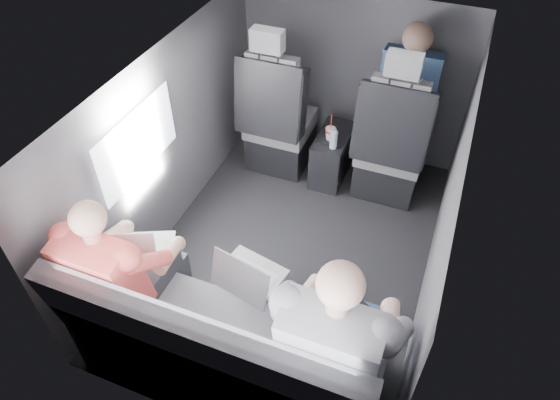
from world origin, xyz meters
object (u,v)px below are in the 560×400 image
at_px(passenger_rear_left, 125,271).
at_px(passenger_rear_right, 337,339).
at_px(laptop_silver, 248,275).
at_px(passenger_front_right, 407,92).
at_px(front_seat_right, 391,151).
at_px(water_bottle, 334,139).
at_px(rear_bench, 223,354).
at_px(soda_cup, 330,133).
at_px(front_seat_left, 278,125).
at_px(laptop_white, 138,249).
at_px(laptop_black, 341,312).
at_px(center_console, 332,155).

distance_m(passenger_rear_left, passenger_rear_right, 1.16).
bearing_deg(laptop_silver, passenger_front_right, 76.84).
distance_m(passenger_rear_left, passenger_front_right, 2.32).
height_order(front_seat_right, water_bottle, front_seat_right).
bearing_deg(passenger_rear_right, rear_bench, -170.46).
bearing_deg(front_seat_right, soda_cup, -176.03).
bearing_deg(passenger_rear_left, soda_cup, 71.84).
bearing_deg(front_seat_left, passenger_front_right, 15.84).
xyz_separation_m(passenger_rear_left, passenger_front_right, (1.05, 2.06, 0.14)).
xyz_separation_m(front_seat_right, soda_cup, (-0.46, -0.03, 0.06)).
height_order(front_seat_left, passenger_front_right, passenger_front_right).
bearing_deg(rear_bench, passenger_front_right, 78.00).
distance_m(soda_cup, laptop_white, 1.74).
xyz_separation_m(laptop_black, passenger_rear_left, (-1.13, -0.16, -0.02)).
relative_size(water_bottle, passenger_rear_right, 0.13).
bearing_deg(center_console, soda_cup, -98.88).
bearing_deg(water_bottle, center_console, 104.42).
relative_size(soda_cup, laptop_black, 0.58).
height_order(rear_bench, laptop_silver, rear_bench).
xyz_separation_m(front_seat_left, laptop_silver, (0.47, -1.61, 0.23)).
height_order(front_seat_left, center_console, front_seat_left).
distance_m(rear_bench, passenger_front_right, 2.25).
bearing_deg(front_seat_left, passenger_rear_left, -94.53).
xyz_separation_m(front_seat_right, passenger_front_right, (0.01, 0.26, 0.35)).
xyz_separation_m(front_seat_left, passenger_front_right, (0.91, 0.26, 0.35)).
relative_size(rear_bench, passenger_front_right, 1.89).
bearing_deg(center_console, passenger_rear_right, -73.09).
bearing_deg(passenger_rear_left, laptop_white, 92.02).
distance_m(soda_cup, passenger_front_right, 0.63).
xyz_separation_m(water_bottle, laptop_white, (-0.64, -1.55, 0.16)).
height_order(soda_cup, laptop_silver, laptop_silver).
height_order(center_console, passenger_rear_left, passenger_rear_left).
bearing_deg(center_console, laptop_black, -72.37).
xyz_separation_m(laptop_white, laptop_silver, (0.62, 0.06, 0.00)).
xyz_separation_m(front_seat_left, passenger_rear_left, (-0.14, -1.81, 0.21)).
bearing_deg(soda_cup, front_seat_right, 3.97).
distance_m(water_bottle, laptop_white, 1.68).
distance_m(soda_cup, water_bottle, 0.10).
xyz_separation_m(front_seat_left, front_seat_right, (0.90, 0.00, 0.00)).
xyz_separation_m(center_console, passenger_rear_right, (0.56, -1.85, 0.45)).
bearing_deg(passenger_rear_left, rear_bench, -9.18).
distance_m(center_console, laptop_white, 1.86).
bearing_deg(laptop_black, center_console, 107.63).
bearing_deg(laptop_black, passenger_rear_left, -171.99).
xyz_separation_m(center_console, laptop_silver, (0.02, -1.65, 0.43)).
xyz_separation_m(center_console, laptop_white, (-0.60, -1.70, 0.43)).
relative_size(center_console, passenger_rear_left, 0.41).
height_order(rear_bench, passenger_rear_left, passenger_rear_left).
bearing_deg(front_seat_right, laptop_silver, -104.88).
relative_size(center_console, passenger_rear_right, 0.38).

